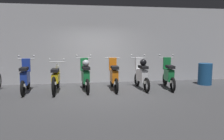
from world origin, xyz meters
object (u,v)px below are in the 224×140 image
(motorbike_slot_0, at_px, (25,78))
(trash_bin, at_px, (205,74))
(motorbike_slot_2, at_px, (85,75))
(motorbike_slot_3, at_px, (114,76))
(motorbike_slot_5, at_px, (169,75))
(motorbike_slot_1, at_px, (56,78))
(motorbike_slot_4, at_px, (141,74))

(motorbike_slot_0, xyz_separation_m, trash_bin, (7.04, 0.34, -0.08))
(motorbike_slot_2, height_order, trash_bin, motorbike_slot_2)
(motorbike_slot_3, bearing_deg, motorbike_slot_2, 178.82)
(motorbike_slot_3, distance_m, motorbike_slot_5, 2.09)
(motorbike_slot_1, bearing_deg, motorbike_slot_2, 0.53)
(motorbike_slot_0, bearing_deg, trash_bin, 2.73)
(motorbike_slot_5, bearing_deg, motorbike_slot_2, 177.81)
(motorbike_slot_1, bearing_deg, motorbike_slot_4, -1.03)
(motorbike_slot_2, xyz_separation_m, motorbike_slot_4, (2.09, -0.07, 0.00))
(motorbike_slot_3, height_order, trash_bin, motorbike_slot_3)
(motorbike_slot_0, xyz_separation_m, motorbike_slot_1, (1.05, -0.05, -0.04))
(motorbike_slot_0, height_order, motorbike_slot_4, same)
(motorbike_slot_2, bearing_deg, motorbike_slot_5, -2.19)
(motorbike_slot_4, distance_m, motorbike_slot_5, 1.05)
(motorbike_slot_0, height_order, motorbike_slot_1, motorbike_slot_0)
(motorbike_slot_3, height_order, motorbike_slot_4, motorbike_slot_4)
(motorbike_slot_5, bearing_deg, trash_bin, 15.36)
(motorbike_slot_3, distance_m, trash_bin, 3.93)
(motorbike_slot_4, relative_size, motorbike_slot_5, 1.01)
(motorbike_slot_0, relative_size, motorbike_slot_2, 1.00)
(motorbike_slot_5, bearing_deg, motorbike_slot_4, 177.03)
(motorbike_slot_3, bearing_deg, trash_bin, 5.86)
(motorbike_slot_2, bearing_deg, motorbike_slot_0, 178.79)
(motorbike_slot_0, xyz_separation_m, motorbike_slot_4, (4.17, -0.11, 0.04))
(motorbike_slot_2, height_order, motorbike_slot_3, motorbike_slot_2)
(motorbike_slot_1, xyz_separation_m, motorbike_slot_2, (1.04, 0.01, 0.08))
(motorbike_slot_5, bearing_deg, motorbike_slot_1, 178.48)
(motorbike_slot_2, relative_size, trash_bin, 1.89)
(motorbike_slot_3, bearing_deg, motorbike_slot_4, -2.43)
(motorbike_slot_0, relative_size, trash_bin, 1.89)
(motorbike_slot_5, relative_size, trash_bin, 1.88)
(motorbike_slot_4, xyz_separation_m, trash_bin, (2.87, 0.45, -0.12))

